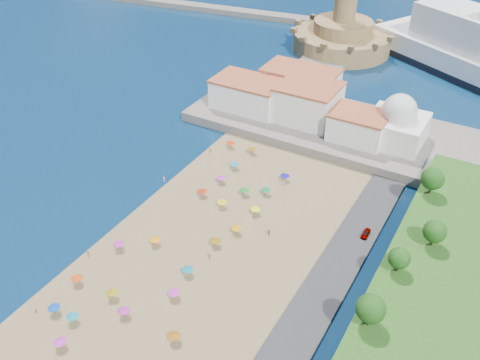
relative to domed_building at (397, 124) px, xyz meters
The scene contains 11 objects.
ground 77.60m from the domed_building, 112.91° to the right, with size 700.00×700.00×0.00m, color #071938.
terrace 21.44m from the domed_building, behind, with size 90.00×36.00×3.00m, color #59544C.
jetty 56.51m from the domed_building, 138.62° to the left, with size 18.00×70.00×2.40m, color #59544C.
breakwater 162.43m from the domed_building, 149.64° to the left, with size 200.00×7.00×2.60m, color #59544C.
waterfront_buildings 33.17m from the domed_building, behind, with size 57.00×29.00×11.00m.
domed_building is the anchor object (origin of this frame).
fortress 79.11m from the domed_building, 122.08° to the left, with size 40.00×40.00×32.40m.
beach_parasols 91.52m from the domed_building, 109.39° to the right, with size 31.71×115.31×2.20m.
beachgoers 79.22m from the domed_building, 115.63° to the right, with size 35.98×95.76×1.89m.
parked_cars 79.19m from the domed_building, 85.63° to the right, with size 2.03×72.64×1.31m.
hillside_trees 81.09m from the domed_building, 76.59° to the right, with size 14.84×107.41×7.86m.
Camera 1 is at (57.78, -69.30, 83.80)m, focal length 40.00 mm.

